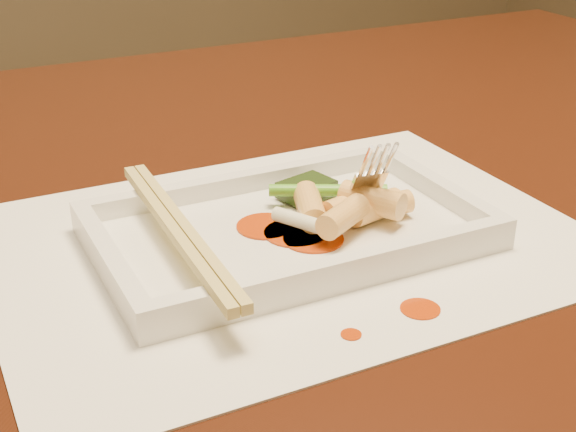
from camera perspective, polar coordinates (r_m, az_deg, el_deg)
name	(u,v)px	position (r m, az deg, el deg)	size (l,w,h in m)	color
table	(256,297)	(0.68, -2.32, -5.81)	(1.40, 0.90, 0.75)	black
placemat	(288,240)	(0.55, 0.00, -1.75)	(0.40, 0.30, 0.00)	white
sauce_splatter_a	(420,309)	(0.48, 9.38, -6.53)	(0.02, 0.02, 0.00)	#B73505
sauce_splatter_b	(351,334)	(0.45, 4.51, -8.40)	(0.01, 0.01, 0.00)	#B73505
plate_base	(288,234)	(0.55, 0.00, -1.31)	(0.26, 0.16, 0.01)	white
plate_rim_far	(245,182)	(0.61, -3.10, 2.45)	(0.26, 0.01, 0.01)	white
plate_rim_near	(342,268)	(0.49, 3.86, -3.69)	(0.26, 0.01, 0.01)	white
plate_rim_left	(109,259)	(0.51, -12.62, -2.98)	(0.01, 0.14, 0.01)	white
plate_rim_right	(437,188)	(0.61, 10.57, 1.99)	(0.01, 0.14, 0.01)	white
veg_piece	(306,189)	(0.59, 1.32, 1.93)	(0.04, 0.03, 0.01)	black
scallion_white	(300,221)	(0.53, 0.86, -0.35)	(0.01, 0.01, 0.04)	#EAEACC
scallion_green	(328,190)	(0.58, 2.86, 1.84)	(0.01, 0.01, 0.09)	#3D8E16
chopstick_a	(172,230)	(0.51, -8.22, -1.00)	(0.01, 0.22, 0.01)	tan
chopstick_b	(184,228)	(0.52, -7.38, -0.82)	(0.01, 0.22, 0.01)	tan
fork	(366,104)	(0.57, 5.59, 7.91)	(0.09, 0.10, 0.14)	silver
sauce_blob_0	(313,239)	(0.53, 1.82, -1.64)	(0.04, 0.04, 0.00)	#B73505
sauce_blob_1	(296,233)	(0.54, 0.56, -1.20)	(0.04, 0.04, 0.00)	#B73505
sauce_blob_2	(266,226)	(0.55, -1.58, -0.72)	(0.04, 0.04, 0.00)	#B73505
rice_cake_0	(382,206)	(0.56, 6.73, 0.72)	(0.02, 0.02, 0.04)	#FFD577
rice_cake_1	(310,207)	(0.56, 1.57, 0.67)	(0.02, 0.02, 0.05)	#FFD577
rice_cake_2	(372,200)	(0.56, 6.01, 1.14)	(0.02, 0.02, 0.04)	#FFD577
rice_cake_3	(375,207)	(0.56, 6.23, 0.63)	(0.02, 0.02, 0.04)	#FFD577
rice_cake_4	(349,205)	(0.56, 4.37, 0.77)	(0.02, 0.02, 0.04)	#FFD577
rice_cake_5	(343,216)	(0.53, 3.95, -0.03)	(0.02, 0.02, 0.04)	#FFD577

